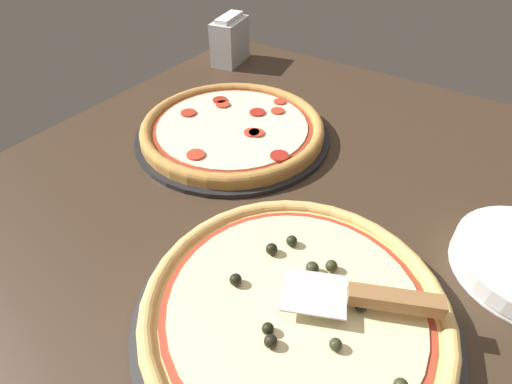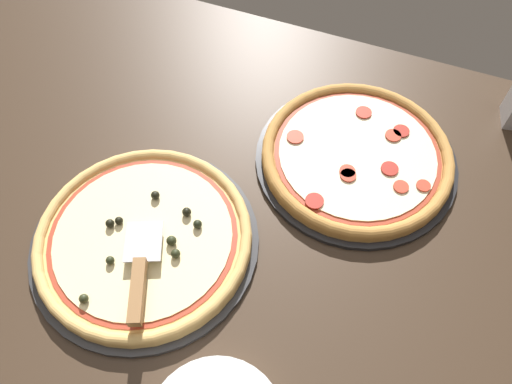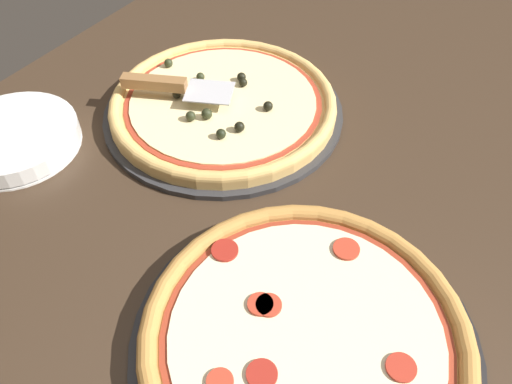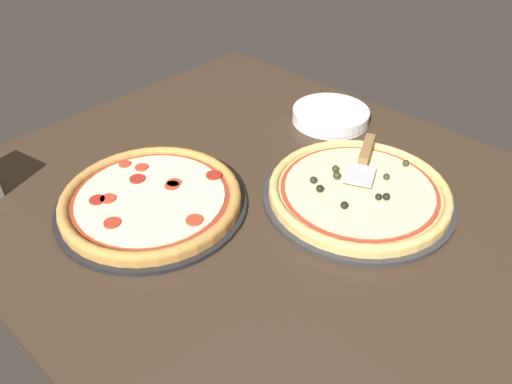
# 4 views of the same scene
# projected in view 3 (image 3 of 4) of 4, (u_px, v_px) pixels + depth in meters

# --- Properties ---
(ground_plane) EXTENTS (1.55, 1.12, 0.04)m
(ground_plane) POSITION_uv_depth(u_px,v_px,m) (278.00, 160.00, 0.84)
(ground_plane) COLOR #38281C
(pizza_pan_front) EXTENTS (0.43, 0.43, 0.01)m
(pizza_pan_front) POSITION_uv_depth(u_px,v_px,m) (224.00, 111.00, 0.90)
(pizza_pan_front) COLOR #2D2D30
(pizza_pan_front) RESTS_ON ground_plane
(pizza_front) EXTENTS (0.40, 0.40, 0.04)m
(pizza_front) POSITION_uv_depth(u_px,v_px,m) (223.00, 103.00, 0.88)
(pizza_front) COLOR #DBAD60
(pizza_front) RESTS_ON pizza_pan_front
(pizza_pan_back) EXTENTS (0.42, 0.42, 0.01)m
(pizza_pan_back) POSITION_uv_depth(u_px,v_px,m) (304.00, 342.00, 0.60)
(pizza_pan_back) COLOR black
(pizza_pan_back) RESTS_ON ground_plane
(pizza_back) EXTENTS (0.39, 0.39, 0.03)m
(pizza_back) POSITION_uv_depth(u_px,v_px,m) (305.00, 335.00, 0.58)
(pizza_back) COLOR #B77F3D
(pizza_back) RESTS_ON pizza_pan_back
(serving_spatula) EXTENTS (0.12, 0.20, 0.02)m
(serving_spatula) POSITION_uv_depth(u_px,v_px,m) (165.00, 85.00, 0.86)
(serving_spatula) COLOR #B7B7BC
(serving_spatula) RESTS_ON pizza_front
(plate_stack) EXTENTS (0.21, 0.21, 0.04)m
(plate_stack) POSITION_uv_depth(u_px,v_px,m) (14.00, 138.00, 0.83)
(plate_stack) COLOR white
(plate_stack) RESTS_ON ground_plane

